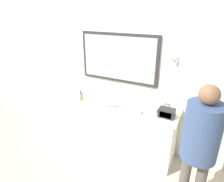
{
  "coord_description": "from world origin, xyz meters",
  "views": [
    {
      "loc": [
        1.33,
        -2.3,
        2.26
      ],
      "look_at": [
        -0.04,
        0.3,
        1.05
      ],
      "focal_mm": 32.0,
      "sensor_mm": 36.0,
      "label": 1
    }
  ],
  "objects": [
    {
      "name": "ground_plane",
      "position": [
        0.0,
        0.0,
        0.0
      ],
      "size": [
        14.0,
        14.0,
        0.0
      ],
      "primitive_type": "plane",
      "color": "#B2A893"
    },
    {
      "name": "wall_back",
      "position": [
        -0.0,
        0.61,
        1.28
      ],
      "size": [
        8.0,
        0.18,
        2.55
      ],
      "color": "silver",
      "rests_on": "ground_plane"
    },
    {
      "name": "sink_basin",
      "position": [
        -0.12,
        0.28,
        0.87
      ],
      "size": [
        0.54,
        0.37,
        0.19
      ],
      "color": "silver",
      "rests_on": "vanity_counter"
    },
    {
      "name": "picture_frame",
      "position": [
        0.81,
        0.44,
        0.91
      ],
      "size": [
        0.09,
        0.01,
        0.11
      ],
      "color": "brown",
      "rests_on": "vanity_counter"
    },
    {
      "name": "vanity_counter",
      "position": [
        0.0,
        0.3,
        0.43
      ],
      "size": [
        2.07,
        0.57,
        0.85
      ],
      "color": "white",
      "rests_on": "ground_plane"
    },
    {
      "name": "hand_towel_near_sink",
      "position": [
        0.63,
        0.32,
        0.87
      ],
      "size": [
        0.14,
        0.1,
        0.04
      ],
      "color": "#A8B7C6",
      "rests_on": "vanity_counter"
    },
    {
      "name": "person",
      "position": [
        1.34,
        -0.29,
        0.99
      ],
      "size": [
        0.39,
        0.39,
        1.6
      ],
      "color": "#514C47",
      "rests_on": "ground_plane"
    },
    {
      "name": "soap_bottle",
      "position": [
        -0.52,
        0.13,
        0.92
      ],
      "size": [
        0.06,
        0.06,
        0.17
      ],
      "color": "#709966",
      "rests_on": "vanity_counter"
    },
    {
      "name": "appliance_box",
      "position": [
        0.86,
        0.24,
        0.91
      ],
      "size": [
        0.22,
        0.16,
        0.12
      ],
      "color": "black",
      "rests_on": "vanity_counter"
    },
    {
      "name": "hand_towel_far_corner",
      "position": [
        0.44,
        0.15,
        0.88
      ],
      "size": [
        0.16,
        0.11,
        0.05
      ],
      "color": "silver",
      "rests_on": "vanity_counter"
    },
    {
      "name": "metal_tray",
      "position": [
        0.44,
        0.34,
        0.86
      ],
      "size": [
        0.15,
        0.11,
        0.01
      ],
      "color": "#ADADB2",
      "rests_on": "vanity_counter"
    }
  ]
}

